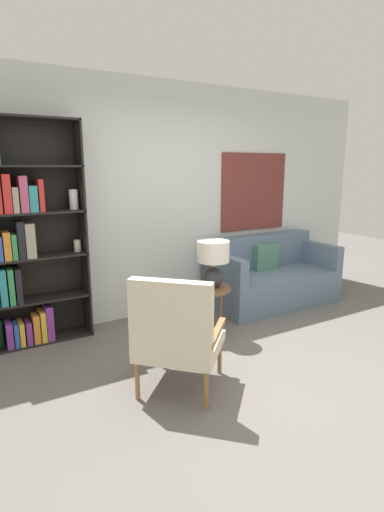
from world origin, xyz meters
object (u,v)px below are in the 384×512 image
Objects in this scene: armchair at (176,333)px; table_lamp at (213,260)px; bookshelf at (24,242)px; couch at (270,278)px; side_table at (206,292)px.

armchair is 1.26m from table_lamp.
table_lamp is at bearing -23.09° from bookshelf.
bookshelf is at bearing 175.28° from couch.
table_lamp is (-1.21, -0.49, 0.48)m from couch.
couch is 3.39× the size of table_lamp.
couch is 3.22× the size of side_table.
bookshelf reaches higher than armchair.
armchair reaches higher than couch.
bookshelf is at bearing 117.40° from armchair.
bookshelf is 4.45× the size of table_lamp.
table_lamp is at bearing -33.75° from side_table.
table_lamp is (1.70, -0.73, -0.23)m from bookshelf.
couch is at bearing 32.46° from armchair.
side_table is at bearing -22.68° from bookshelf.
bookshelf is 1.85m from armchair.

